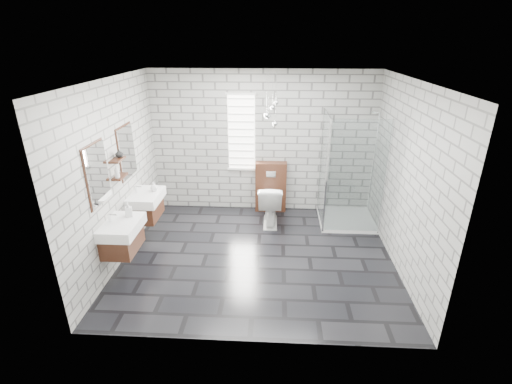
# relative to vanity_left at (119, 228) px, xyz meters

# --- Properties ---
(floor) EXTENTS (4.20, 3.60, 0.02)m
(floor) POSITION_rel_vanity_left_xyz_m (1.91, 0.59, -0.77)
(floor) COLOR black
(floor) RESTS_ON ground
(ceiling) EXTENTS (4.20, 3.60, 0.02)m
(ceiling) POSITION_rel_vanity_left_xyz_m (1.91, 0.59, 1.95)
(ceiling) COLOR white
(ceiling) RESTS_ON wall_back
(wall_back) EXTENTS (4.20, 0.02, 2.70)m
(wall_back) POSITION_rel_vanity_left_xyz_m (1.91, 2.40, 0.59)
(wall_back) COLOR #A8A7A2
(wall_back) RESTS_ON floor
(wall_front) EXTENTS (4.20, 0.02, 2.70)m
(wall_front) POSITION_rel_vanity_left_xyz_m (1.91, -1.22, 0.59)
(wall_front) COLOR #A8A7A2
(wall_front) RESTS_ON floor
(wall_left) EXTENTS (0.02, 3.60, 2.70)m
(wall_left) POSITION_rel_vanity_left_xyz_m (-0.20, 0.59, 0.59)
(wall_left) COLOR #A8A7A2
(wall_left) RESTS_ON floor
(wall_right) EXTENTS (0.02, 3.60, 2.70)m
(wall_right) POSITION_rel_vanity_left_xyz_m (4.02, 0.59, 0.59)
(wall_right) COLOR #A8A7A2
(wall_right) RESTS_ON floor
(vanity_left) EXTENTS (0.47, 0.70, 1.57)m
(vanity_left) POSITION_rel_vanity_left_xyz_m (0.00, 0.00, 0.00)
(vanity_left) COLOR #462415
(vanity_left) RESTS_ON wall_left
(vanity_right) EXTENTS (0.47, 0.70, 1.57)m
(vanity_right) POSITION_rel_vanity_left_xyz_m (0.00, 1.03, 0.00)
(vanity_right) COLOR #462415
(vanity_right) RESTS_ON wall_left
(shelf_lower) EXTENTS (0.14, 0.30, 0.03)m
(shelf_lower) POSITION_rel_vanity_left_xyz_m (-0.12, 0.54, 0.56)
(shelf_lower) COLOR #462415
(shelf_lower) RESTS_ON wall_left
(shelf_upper) EXTENTS (0.14, 0.30, 0.03)m
(shelf_upper) POSITION_rel_vanity_left_xyz_m (-0.12, 0.54, 0.82)
(shelf_upper) COLOR #462415
(shelf_upper) RESTS_ON wall_left
(window) EXTENTS (0.56, 0.05, 1.48)m
(window) POSITION_rel_vanity_left_xyz_m (1.51, 2.37, 0.79)
(window) COLOR white
(window) RESTS_ON wall_back
(cistern_panel) EXTENTS (0.60, 0.20, 1.00)m
(cistern_panel) POSITION_rel_vanity_left_xyz_m (2.08, 2.29, -0.26)
(cistern_panel) COLOR #462415
(cistern_panel) RESTS_ON floor
(flush_plate) EXTENTS (0.18, 0.01, 0.12)m
(flush_plate) POSITION_rel_vanity_left_xyz_m (2.08, 2.18, 0.04)
(flush_plate) COLOR silver
(flush_plate) RESTS_ON cistern_panel
(shower_enclosure) EXTENTS (1.00, 1.00, 2.03)m
(shower_enclosure) POSITION_rel_vanity_left_xyz_m (3.41, 1.77, -0.25)
(shower_enclosure) COLOR white
(shower_enclosure) RESTS_ON floor
(pendant_cluster) EXTENTS (0.25, 0.22, 0.92)m
(pendant_cluster) POSITION_rel_vanity_left_xyz_m (2.07, 1.97, 1.25)
(pendant_cluster) COLOR silver
(pendant_cluster) RESTS_ON ceiling
(toilet) EXTENTS (0.44, 0.76, 0.77)m
(toilet) POSITION_rel_vanity_left_xyz_m (2.08, 1.73, -0.37)
(toilet) COLOR white
(toilet) RESTS_ON floor
(soap_bottle_a) EXTENTS (0.12, 0.12, 0.21)m
(soap_bottle_a) POSITION_rel_vanity_left_xyz_m (0.09, 0.18, 0.20)
(soap_bottle_a) COLOR #B2B2B2
(soap_bottle_a) RESTS_ON vanity_left
(soap_bottle_b) EXTENTS (0.15, 0.15, 0.16)m
(soap_bottle_b) POSITION_rel_vanity_left_xyz_m (0.16, 1.13, 0.17)
(soap_bottle_b) COLOR #B2B2B2
(soap_bottle_b) RESTS_ON vanity_right
(soap_bottle_c) EXTENTS (0.09, 0.09, 0.19)m
(soap_bottle_c) POSITION_rel_vanity_left_xyz_m (-0.11, 0.44, 0.67)
(soap_bottle_c) COLOR #B2B2B2
(soap_bottle_c) RESTS_ON shelf_lower
(vase) EXTENTS (0.12, 0.12, 0.12)m
(vase) POSITION_rel_vanity_left_xyz_m (-0.11, 0.61, 0.90)
(vase) COLOR #B2B2B2
(vase) RESTS_ON shelf_upper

